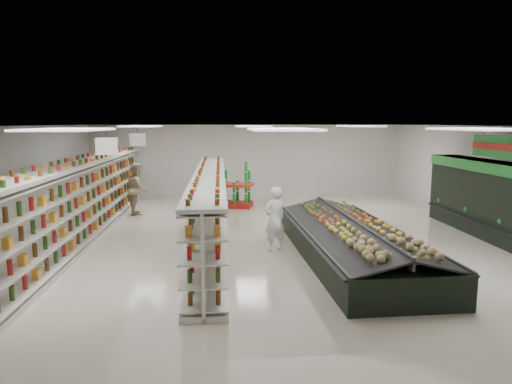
{
  "coord_description": "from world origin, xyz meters",
  "views": [
    {
      "loc": [
        -1.19,
        -12.77,
        3.28
      ],
      "look_at": [
        -0.18,
        0.13,
        1.32
      ],
      "focal_mm": 32.0,
      "sensor_mm": 36.0,
      "label": 1
    }
  ],
  "objects": [
    {
      "name": "floor",
      "position": [
        0.0,
        0.0,
        0.0
      ],
      "size": [
        16.0,
        16.0,
        0.0
      ],
      "primitive_type": "plane",
      "color": "beige",
      "rests_on": "ground"
    },
    {
      "name": "ceiling",
      "position": [
        0.0,
        0.0,
        3.2
      ],
      "size": [
        14.0,
        16.0,
        0.02
      ],
      "primitive_type": "cube",
      "color": "white",
      "rests_on": "wall_back"
    },
    {
      "name": "wall_back",
      "position": [
        0.0,
        8.0,
        1.6
      ],
      "size": [
        14.0,
        0.02,
        3.2
      ],
      "primitive_type": "cube",
      "color": "silver",
      "rests_on": "floor"
    },
    {
      "name": "wall_front",
      "position": [
        0.0,
        -8.0,
        1.6
      ],
      "size": [
        14.0,
        0.02,
        3.2
      ],
      "primitive_type": "cube",
      "color": "silver",
      "rests_on": "floor"
    },
    {
      "name": "wall_left",
      "position": [
        -7.0,
        0.0,
        1.6
      ],
      "size": [
        0.02,
        16.0,
        3.2
      ],
      "primitive_type": "cube",
      "color": "silver",
      "rests_on": "floor"
    },
    {
      "name": "wall_right",
      "position": [
        7.0,
        0.0,
        1.6
      ],
      "size": [
        0.02,
        16.0,
        3.2
      ],
      "primitive_type": "cube",
      "color": "silver",
      "rests_on": "floor"
    },
    {
      "name": "aisle_sign_near",
      "position": [
        -3.8,
        -2.0,
        2.75
      ],
      "size": [
        0.52,
        0.06,
        0.75
      ],
      "color": "white",
      "rests_on": "ceiling"
    },
    {
      "name": "aisle_sign_far",
      "position": [
        -3.8,
        2.0,
        2.75
      ],
      "size": [
        0.52,
        0.06,
        0.75
      ],
      "color": "white",
      "rests_on": "ceiling"
    },
    {
      "name": "hortifruti_banner",
      "position": [
        6.25,
        -1.5,
        2.65
      ],
      "size": [
        0.12,
        3.2,
        0.95
      ],
      "color": "#207B2B",
      "rests_on": "ceiling"
    },
    {
      "name": "gondola_left",
      "position": [
        -5.13,
        0.55,
        1.01
      ],
      "size": [
        0.96,
        12.72,
        2.21
      ],
      "rotation": [
        0.0,
        0.0,
        -0.0
      ],
      "color": "silver",
      "rests_on": "floor"
    },
    {
      "name": "gondola_center",
      "position": [
        -1.5,
        -0.07,
        0.88
      ],
      "size": [
        0.85,
        11.09,
        1.92
      ],
      "rotation": [
        0.0,
        0.0,
        0.0
      ],
      "color": "silver",
      "rests_on": "floor"
    },
    {
      "name": "produce_island",
      "position": [
        1.97,
        -2.21,
        0.46
      ],
      "size": [
        2.66,
        6.81,
        1.01
      ],
      "rotation": [
        0.0,
        0.0,
        0.03
      ],
      "color": "black",
      "rests_on": "floor"
    },
    {
      "name": "soda_endcap",
      "position": [
        -0.6,
        4.87,
        0.81
      ],
      "size": [
        1.49,
        1.18,
        1.67
      ],
      "rotation": [
        0.0,
        0.0,
        -0.25
      ],
      "color": "#A81C13",
      "rests_on": "floor"
    },
    {
      "name": "shopper_main",
      "position": [
        0.18,
        -1.38,
        0.84
      ],
      "size": [
        0.73,
        0.64,
        1.68
      ],
      "primitive_type": "imported",
      "rotation": [
        0.0,
        0.0,
        3.63
      ],
      "color": "silver",
      "rests_on": "floor"
    },
    {
      "name": "shopper_background",
      "position": [
        -4.2,
        3.81,
        0.93
      ],
      "size": [
        0.71,
        0.99,
        1.87
      ],
      "primitive_type": "imported",
      "rotation": [
        0.0,
        0.0,
        1.75
      ],
      "color": "tan",
      "rests_on": "floor"
    }
  ]
}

